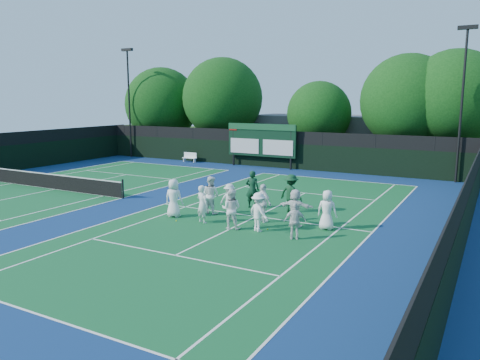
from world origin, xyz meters
The scene contains 33 objects.
ground centered at (0.00, 0.00, 0.00)m, with size 120.00×120.00×0.00m, color #1D370F.
court_apron centered at (-6.00, 1.00, 0.00)m, with size 34.00×32.00×0.01m, color navy.
near_court centered at (0.00, 1.00, 0.01)m, with size 11.05×23.85×0.01m.
left_court centered at (-14.00, 1.00, 0.01)m, with size 11.05×23.85×0.01m.
back_fence centered at (-6.00, 16.00, 1.36)m, with size 34.00×0.08×3.00m.
divider_fence_right centered at (9.00, 1.00, 1.36)m, with size 0.08×32.00×3.00m.
scoreboard centered at (-7.01, 15.59, 2.19)m, with size 6.00×0.21×3.55m.
clubhouse centered at (-2.00, 24.00, 2.00)m, with size 18.00×6.00×4.00m, color #58575C.
light_pole_left centered at (-21.00, 15.70, 6.30)m, with size 1.20×0.30×10.12m.
light_pole_right centered at (7.50, 15.70, 6.30)m, with size 1.20×0.30×10.12m.
tennis_net centered at (-14.00, 1.00, 0.49)m, with size 11.30×0.10×1.10m.
bench centered at (-13.91, 15.36, 0.46)m, with size 1.37×0.41×0.86m.
tree_a centered at (-19.98, 19.58, 4.78)m, with size 7.30×7.30×8.62m.
tree_b centered at (-12.86, 19.58, 5.38)m, with size 7.46×7.46×9.30m.
tree_c centered at (-3.43, 19.58, 4.17)m, with size 5.36×5.36×7.00m.
tree_d centered at (3.62, 19.58, 5.21)m, with size 7.07×7.07×8.93m.
tree_e centered at (6.86, 19.58, 5.44)m, with size 6.96×6.96×9.11m.
tennis_ball_0 centered at (-2.81, -1.56, 0.03)m, with size 0.07×0.07×0.07m, color #CAE31A.
tennis_ball_2 centered at (1.46, -0.82, 0.03)m, with size 0.07×0.07×0.07m, color #CAE31A.
tennis_ball_3 centered at (-2.56, 2.58, 0.03)m, with size 0.07×0.07×0.07m, color #CAE31A.
tennis_ball_4 centered at (2.31, 4.64, 0.03)m, with size 0.07×0.07×0.07m, color #CAE31A.
player_front_0 centered at (-3.40, -0.93, 0.91)m, with size 0.89×0.58×1.83m, color white.
player_front_1 centered at (-1.64, -1.15, 0.86)m, with size 0.63×0.41×1.73m, color white.
player_front_2 centered at (0.01, -1.41, 0.88)m, with size 0.85×0.66×1.75m, color white.
player_front_3 centered at (1.20, -1.17, 0.84)m, with size 1.08×0.62×1.67m, color white.
player_front_4 centered at (2.99, -1.49, 0.75)m, with size 0.87×0.36×1.49m, color silver.
player_back_0 centered at (-2.25, 0.52, 0.92)m, with size 0.90×0.70×1.85m, color white.
player_back_1 centered at (-1.20, 0.53, 0.78)m, with size 1.01×0.58×1.56m, color silver.
player_back_2 centered at (0.71, 0.26, 0.88)m, with size 1.03×0.43×1.76m, color white.
player_back_3 centered at (2.26, 0.30, 0.84)m, with size 1.55×0.49×1.68m, color white.
player_back_4 centered at (3.64, 0.49, 0.86)m, with size 0.84×0.55×1.72m, color white.
coach_left centered at (-1.02, 2.54, 0.97)m, with size 0.71×0.46×1.94m, color #0D321E.
coach_right centered at (1.08, 2.63, 0.95)m, with size 1.22×0.70×1.90m, color #103B1E.
Camera 1 is at (9.80, -18.29, 5.56)m, focal length 35.00 mm.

